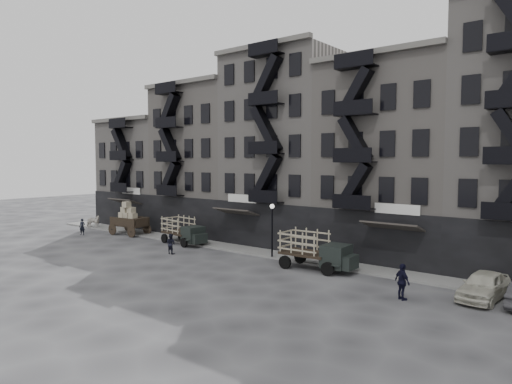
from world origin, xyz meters
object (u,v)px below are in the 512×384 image
Objects in this scene: stake_truck_west at (184,229)px; pedestrian_west at (82,227)px; policeman at (402,282)px; wagon at (129,216)px; pedestrian_mid at (171,244)px; car_east at (484,286)px; stake_truck_east at (316,248)px; horse at (93,222)px.

stake_truck_west reaches higher than pedestrian_west.
stake_truck_west is 22.20m from policeman.
wagon is 30.44m from policeman.
stake_truck_west is at bearing -62.26° from pedestrian_mid.
car_east is (25.34, -1.06, -0.63)m from stake_truck_west.
wagon reaches higher than stake_truck_west.
policeman reaches higher than pedestrian_mid.
pedestrian_mid is (2.44, -3.62, -0.58)m from stake_truck_west.
stake_truck_east reaches higher than stake_truck_west.
policeman is at bearing -3.28° from stake_truck_west.
wagon is 2.52× the size of pedestrian_west.
stake_truck_west is 3.08× the size of pedestrian_west.
stake_truck_west is at bearing -114.15° from horse.
horse is 29.53m from stake_truck_east.
car_east is (33.65, -1.13, -1.16)m from wagon.
wagon is 22.87m from stake_truck_east.
horse is 1.11× the size of pedestrian_west.
pedestrian_mid is at bearing -49.20° from stake_truck_west.
stake_truck_west reaches higher than pedestrian_mid.
stake_truck_east is at bearing -173.60° from pedestrian_mid.
pedestrian_mid is at bearing 31.74° from policeman.
pedestrian_mid reaches higher than pedestrian_west.
car_east is at bearing -2.25° from stake_truck_east.
pedestrian_mid is at bearing -168.83° from stake_truck_east.
wagon reaches higher than horse.
wagon is 8.32m from stake_truck_west.
stake_truck_west is 4.40m from pedestrian_mid.
pedestrian_mid reaches higher than car_east.
wagon is (6.66, 0.01, 1.16)m from horse.
stake_truck_west is at bearing -177.44° from car_east.
policeman is at bearing -135.88° from car_east.
pedestrian_west is at bearing -145.70° from wagon.
stake_truck_west is (8.31, -0.07, -0.53)m from wagon.
stake_truck_west is 2.53× the size of policeman.
pedestrian_west is (-37.40, -1.89, 0.04)m from car_east.
policeman is at bearing 172.95° from pedestrian_mid.
horse is 4.19m from pedestrian_west.
pedestrian_west is 14.51m from pedestrian_mid.
horse is 14.98m from stake_truck_west.
policeman is (36.82, -3.97, 0.23)m from horse.
stake_truck_west reaches higher than car_east.
wagon is at bearing 25.06° from policeman.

